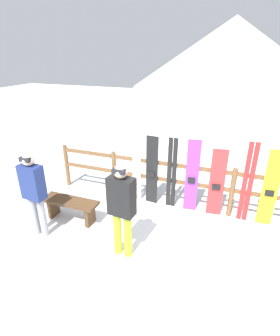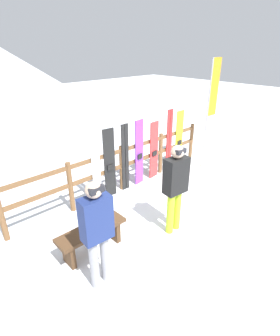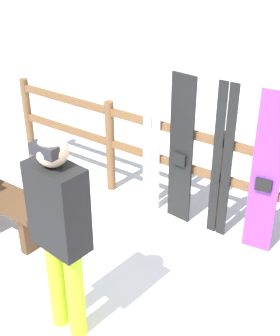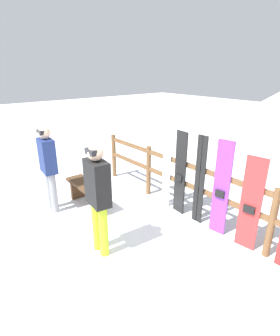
# 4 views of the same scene
# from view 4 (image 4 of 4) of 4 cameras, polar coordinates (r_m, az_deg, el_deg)

# --- Properties ---
(ground_plane) EXTENTS (40.00, 40.00, 0.00)m
(ground_plane) POSITION_cam_4_polar(r_m,az_deg,el_deg) (4.03, -4.06, -18.70)
(ground_plane) COLOR white
(fence) EXTENTS (5.34, 0.10, 1.07)m
(fence) POSITION_cam_4_polar(r_m,az_deg,el_deg) (4.69, 12.49, -3.93)
(fence) COLOR brown
(fence) RESTS_ON ground
(bench) EXTENTS (1.15, 0.36, 0.46)m
(bench) POSITION_cam_4_polar(r_m,az_deg,el_deg) (5.26, -11.40, -4.77)
(bench) COLOR #4C331E
(bench) RESTS_ON ground
(person_navy) EXTENTS (0.42, 0.25, 1.62)m
(person_navy) POSITION_cam_4_polar(r_m,az_deg,el_deg) (5.04, -19.37, 0.87)
(person_navy) COLOR gray
(person_navy) RESTS_ON ground
(person_black) EXTENTS (0.44, 0.27, 1.65)m
(person_black) POSITION_cam_4_polar(r_m,az_deg,el_deg) (3.66, -9.16, -5.44)
(person_black) COLOR #B7D826
(person_black) RESTS_ON ground
(ski_pair_white) EXTENTS (0.20, 0.02, 1.57)m
(ski_pair_white) POSITION_cam_4_polar(r_m,az_deg,el_deg) (5.03, 5.83, -0.02)
(ski_pair_white) COLOR white
(ski_pair_white) RESTS_ON ground
(snowboard_black_stripe) EXTENTS (0.27, 0.07, 1.56)m
(snowboard_black_stripe) POSITION_cam_4_polar(r_m,az_deg,el_deg) (4.81, 8.73, -1.24)
(snowboard_black_stripe) COLOR black
(snowboard_black_stripe) RESTS_ON ground
(ski_pair_black) EXTENTS (0.19, 0.02, 1.57)m
(ski_pair_black) POSITION_cam_4_polar(r_m,az_deg,el_deg) (4.55, 12.85, -2.72)
(ski_pair_black) COLOR black
(ski_pair_black) RESTS_ON ground
(snowboard_purple) EXTENTS (0.27, 0.08, 1.58)m
(snowboard_purple) POSITION_cam_4_polar(r_m,az_deg,el_deg) (4.33, 17.26, -4.42)
(snowboard_purple) COLOR purple
(snowboard_purple) RESTS_ON ground
(snowboard_red) EXTENTS (0.30, 0.08, 1.45)m
(snowboard_red) POSITION_cam_4_polar(r_m,az_deg,el_deg) (4.14, 22.91, -7.40)
(snowboard_red) COLOR red
(snowboard_red) RESTS_ON ground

